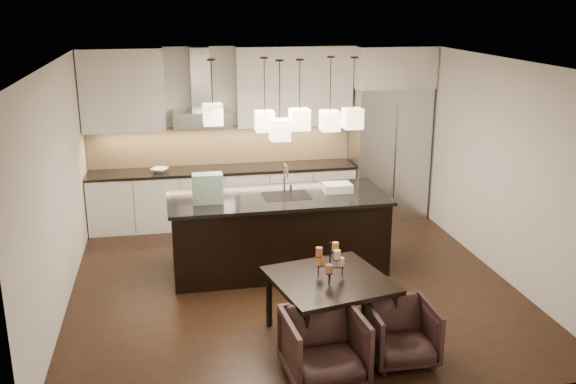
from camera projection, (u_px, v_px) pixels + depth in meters
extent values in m
cube|color=black|center=(291.00, 282.00, 8.29)|extent=(5.50, 5.50, 0.02)
cube|color=white|center=(291.00, 61.00, 7.48)|extent=(5.50, 5.50, 0.02)
cube|color=silver|center=(259.00, 133.00, 10.48)|extent=(5.50, 0.02, 2.80)
cube|color=silver|center=(355.00, 265.00, 5.29)|extent=(5.50, 0.02, 2.80)
cube|color=silver|center=(56.00, 189.00, 7.39)|extent=(0.02, 5.50, 2.80)
cube|color=silver|center=(498.00, 167.00, 8.38)|extent=(0.02, 5.50, 2.80)
cube|color=#B7B7BA|center=(388.00, 152.00, 10.59)|extent=(1.20, 0.72, 2.15)
cube|color=silver|center=(392.00, 66.00, 10.19)|extent=(1.26, 0.72, 0.65)
cube|color=silver|center=(224.00, 197.00, 10.33)|extent=(4.21, 0.62, 0.88)
cube|color=black|center=(223.00, 169.00, 10.20)|extent=(4.21, 0.66, 0.04)
cube|color=#D2B47F|center=(221.00, 145.00, 10.39)|extent=(4.21, 0.02, 0.63)
cube|color=silver|center=(122.00, 90.00, 9.70)|extent=(1.25, 0.35, 1.25)
cube|color=silver|center=(294.00, 86.00, 10.18)|extent=(1.85, 0.35, 1.25)
cube|color=#B7B7BA|center=(202.00, 119.00, 9.96)|extent=(0.90, 0.52, 0.24)
cube|color=#B7B7BA|center=(200.00, 79.00, 9.89)|extent=(0.30, 0.28, 0.96)
imported|color=silver|center=(160.00, 170.00, 9.96)|extent=(0.34, 0.34, 0.06)
cube|color=black|center=(278.00, 234.00, 8.57)|extent=(2.80, 1.14, 0.98)
cube|color=black|center=(278.00, 197.00, 8.42)|extent=(2.89, 1.23, 0.04)
cube|color=#1E5B41|center=(208.00, 188.00, 8.08)|extent=(0.38, 0.20, 0.38)
cube|color=silver|center=(337.00, 188.00, 8.58)|extent=(0.38, 0.27, 0.11)
cylinder|color=beige|center=(341.00, 262.00, 6.73)|extent=(0.08, 0.08, 0.09)
cylinder|color=orange|center=(320.00, 261.00, 6.76)|extent=(0.08, 0.08, 0.09)
cylinder|color=#AA573D|center=(329.00, 269.00, 6.56)|extent=(0.08, 0.08, 0.09)
cylinder|color=orange|center=(335.00, 247.00, 6.75)|extent=(0.08, 0.08, 0.09)
cylinder|color=#AA573D|center=(319.00, 252.00, 6.61)|extent=(0.08, 0.08, 0.09)
cylinder|color=beige|center=(337.00, 254.00, 6.54)|extent=(0.08, 0.08, 0.09)
imported|color=black|center=(324.00, 347.00, 6.07)|extent=(0.79, 0.81, 0.68)
imported|color=black|center=(401.00, 333.00, 6.40)|extent=(0.65, 0.67, 0.61)
cube|color=beige|center=(213.00, 114.00, 8.04)|extent=(0.24, 0.24, 0.26)
cube|color=beige|center=(265.00, 121.00, 8.33)|extent=(0.24, 0.24, 0.26)
cube|color=beige|center=(300.00, 119.00, 8.06)|extent=(0.24, 0.24, 0.26)
cube|color=beige|center=(330.00, 121.00, 8.45)|extent=(0.24, 0.24, 0.26)
cube|color=beige|center=(353.00, 118.00, 8.37)|extent=(0.24, 0.24, 0.26)
cube|color=beige|center=(280.00, 130.00, 7.99)|extent=(0.24, 0.24, 0.26)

